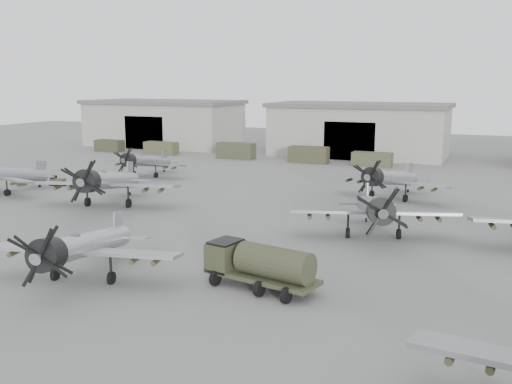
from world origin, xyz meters
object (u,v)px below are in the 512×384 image
at_px(aircraft_near_1, 80,247).
at_px(aircraft_far_0, 144,161).
at_px(aircraft_far_1, 388,178).
at_px(fuel_tanker, 260,263).
at_px(aircraft_mid_1, 106,181).
at_px(aircraft_mid_2, 374,209).
at_px(tug_trailer, 68,182).
at_px(ground_crew, 99,180).

relative_size(aircraft_near_1, aircraft_far_0, 1.11).
distance_m(aircraft_far_1, fuel_tanker, 29.31).
bearing_deg(fuel_tanker, aircraft_far_1, 97.08).
bearing_deg(aircraft_far_0, aircraft_mid_1, -67.43).
bearing_deg(aircraft_far_1, aircraft_near_1, -96.62).
bearing_deg(aircraft_mid_1, aircraft_mid_2, -17.15).
relative_size(aircraft_mid_1, tug_trailer, 2.38).
xyz_separation_m(aircraft_near_1, aircraft_far_0, (-19.02, 34.84, -0.20)).
height_order(aircraft_far_1, fuel_tanker, aircraft_far_1).
distance_m(aircraft_near_1, aircraft_far_1, 34.96).
distance_m(aircraft_far_1, tug_trailer, 36.99).
distance_m(aircraft_mid_1, ground_crew, 10.83).
bearing_deg(ground_crew, tug_trailer, 109.99).
distance_m(aircraft_mid_2, ground_crew, 34.90).
distance_m(aircraft_far_0, fuel_tanker, 43.09).
bearing_deg(aircraft_far_1, aircraft_mid_1, -135.20).
relative_size(aircraft_near_1, aircraft_far_1, 0.99).
height_order(aircraft_mid_1, aircraft_mid_2, aircraft_mid_1).
xyz_separation_m(aircraft_near_1, fuel_tanker, (10.43, 3.39, -0.69)).
relative_size(tug_trailer, ground_crew, 3.03).
relative_size(fuel_tanker, ground_crew, 3.72).
bearing_deg(aircraft_mid_1, ground_crew, 117.86).
bearing_deg(aircraft_mid_2, aircraft_near_1, -148.27).
height_order(aircraft_near_1, aircraft_far_0, aircraft_near_1).
height_order(aircraft_near_1, aircraft_far_1, aircraft_far_1).
bearing_deg(aircraft_mid_1, tug_trailer, 132.19).
height_order(aircraft_far_0, ground_crew, aircraft_far_0).
distance_m(aircraft_mid_1, fuel_tanker, 26.96).
bearing_deg(ground_crew, aircraft_near_1, -127.27).
bearing_deg(fuel_tanker, ground_crew, 153.97).
distance_m(aircraft_mid_2, fuel_tanker, 14.17).
bearing_deg(aircraft_mid_2, aircraft_mid_1, 159.31).
xyz_separation_m(aircraft_mid_1, tug_trailer, (-11.61, 7.64, -2.12)).
distance_m(aircraft_mid_1, aircraft_mid_2, 26.46).
height_order(fuel_tanker, tug_trailer, fuel_tanker).
bearing_deg(fuel_tanker, aircraft_mid_2, 85.26).
height_order(aircraft_mid_1, tug_trailer, aircraft_mid_1).
relative_size(aircraft_near_1, tug_trailer, 2.08).
height_order(aircraft_mid_2, ground_crew, aircraft_mid_2).
distance_m(aircraft_mid_2, aircraft_far_0, 37.86).
xyz_separation_m(aircraft_mid_2, fuel_tanker, (-3.93, -13.59, -0.84)).
distance_m(aircraft_far_0, ground_crew, 8.79).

